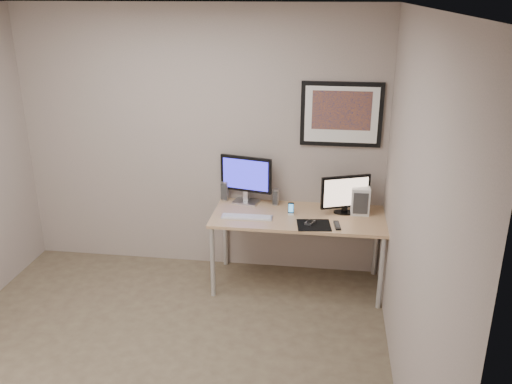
# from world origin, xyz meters

# --- Properties ---
(floor) EXTENTS (3.60, 3.60, 0.00)m
(floor) POSITION_xyz_m (0.00, 0.00, 0.00)
(floor) COLOR brown
(floor) RESTS_ON ground
(room) EXTENTS (3.60, 3.60, 3.60)m
(room) POSITION_xyz_m (0.00, 0.45, 1.64)
(room) COLOR white
(room) RESTS_ON ground
(desk) EXTENTS (1.60, 0.70, 0.73)m
(desk) POSITION_xyz_m (1.00, 1.35, 0.66)
(desk) COLOR #A87C51
(desk) RESTS_ON floor
(framed_art) EXTENTS (0.75, 0.04, 0.60)m
(framed_art) POSITION_xyz_m (1.35, 1.68, 1.62)
(framed_art) COLOR black
(framed_art) RESTS_ON room
(monitor_large) EXTENTS (0.51, 0.21, 0.47)m
(monitor_large) POSITION_xyz_m (0.47, 1.60, 0.99)
(monitor_large) COLOR #A6A6AB
(monitor_large) RESTS_ON desk
(monitor_tv) EXTENTS (0.45, 0.20, 0.37)m
(monitor_tv) POSITION_xyz_m (1.42, 1.46, 0.93)
(monitor_tv) COLOR black
(monitor_tv) RESTS_ON desk
(speaker_left) EXTENTS (0.09, 0.09, 0.20)m
(speaker_left) POSITION_xyz_m (0.25, 1.65, 0.83)
(speaker_left) COLOR #A6A6AB
(speaker_left) RESTS_ON desk
(speaker_right) EXTENTS (0.07, 0.07, 0.16)m
(speaker_right) POSITION_xyz_m (0.76, 1.59, 0.81)
(speaker_right) COLOR #A6A6AB
(speaker_right) RESTS_ON desk
(phone_dock) EXTENTS (0.06, 0.06, 0.12)m
(phone_dock) POSITION_xyz_m (0.93, 1.36, 0.79)
(phone_dock) COLOR black
(phone_dock) RESTS_ON desk
(keyboard) EXTENTS (0.47, 0.13, 0.02)m
(keyboard) POSITION_xyz_m (0.53, 1.23, 0.74)
(keyboard) COLOR silver
(keyboard) RESTS_ON desk
(mousepad) EXTENTS (0.32, 0.30, 0.00)m
(mousepad) POSITION_xyz_m (1.15, 1.14, 0.73)
(mousepad) COLOR black
(mousepad) RESTS_ON desk
(mouse) EXTENTS (0.09, 0.12, 0.03)m
(mouse) POSITION_xyz_m (1.12, 1.17, 0.75)
(mouse) COLOR black
(mouse) RESTS_ON mousepad
(remote) EXTENTS (0.07, 0.18, 0.02)m
(remote) POSITION_xyz_m (1.36, 1.15, 0.74)
(remote) COLOR black
(remote) RESTS_ON desk
(fan_unit) EXTENTS (0.17, 0.13, 0.26)m
(fan_unit) POSITION_xyz_m (1.56, 1.46, 0.86)
(fan_unit) COLOR silver
(fan_unit) RESTS_ON desk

